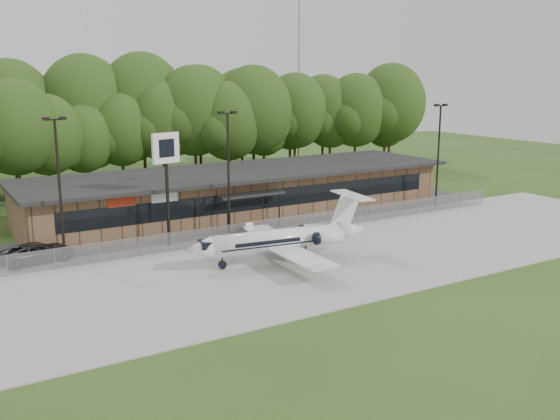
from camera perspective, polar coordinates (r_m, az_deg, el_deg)
ground at (r=40.68m, az=12.47°, el=-6.68°), size 160.00×160.00×0.00m
apron at (r=46.46m, az=5.67°, el=-3.99°), size 64.00×18.00×0.08m
parking_lot at (r=55.76m, az=-1.42°, el=-1.18°), size 50.00×9.00×0.06m
terminal at (r=59.13m, az=-3.58°, el=1.71°), size 41.00×11.65×4.30m
fence at (r=51.84m, az=1.05°, el=-1.37°), size 46.00×0.04×1.52m
treeline at (r=74.80m, az=-10.14°, el=7.88°), size 72.00×12.00×15.00m
radio_mast at (r=90.02m, az=1.73°, el=11.97°), size 0.20×0.20×25.00m
light_pole_left at (r=45.52m, az=-19.56°, el=2.68°), size 1.55×0.30×10.23m
light_pole_mid at (r=49.73m, az=-4.74°, el=4.11°), size 1.55×0.30×10.23m
light_pole_right at (r=63.32m, az=14.30°, el=5.54°), size 1.55×0.30×10.23m
business_jet at (r=43.74m, az=0.32°, el=-2.78°), size 13.70×12.25×4.61m
suv at (r=47.32m, az=-21.23°, el=-3.64°), size 5.41×3.03×1.43m
pole_sign at (r=47.88m, az=-10.37°, el=4.51°), size 2.29×0.78×8.76m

